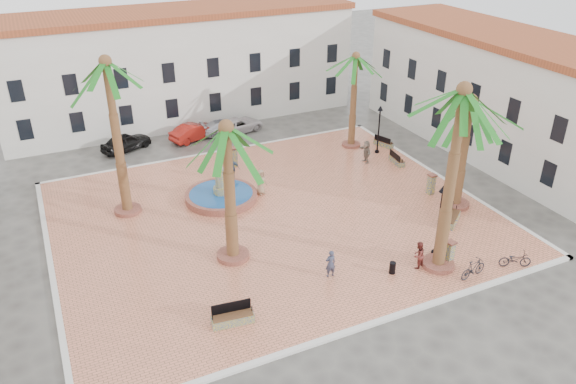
# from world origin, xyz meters

# --- Properties ---
(ground) EXTENTS (120.00, 120.00, 0.00)m
(ground) POSITION_xyz_m (0.00, 0.00, 0.00)
(ground) COLOR #56544F
(ground) RESTS_ON ground
(plaza) EXTENTS (26.00, 22.00, 0.15)m
(plaza) POSITION_xyz_m (0.00, 0.00, 0.07)
(plaza) COLOR #E28360
(plaza) RESTS_ON ground
(kerb_n) EXTENTS (26.30, 0.30, 0.16)m
(kerb_n) POSITION_xyz_m (0.00, 11.00, 0.08)
(kerb_n) COLOR silver
(kerb_n) RESTS_ON ground
(kerb_s) EXTENTS (26.30, 0.30, 0.16)m
(kerb_s) POSITION_xyz_m (0.00, -11.00, 0.08)
(kerb_s) COLOR silver
(kerb_s) RESTS_ON ground
(kerb_e) EXTENTS (0.30, 22.30, 0.16)m
(kerb_e) POSITION_xyz_m (13.00, 0.00, 0.08)
(kerb_e) COLOR silver
(kerb_e) RESTS_ON ground
(kerb_w) EXTENTS (0.30, 22.30, 0.16)m
(kerb_w) POSITION_xyz_m (-13.00, 0.00, 0.08)
(kerb_w) COLOR silver
(kerb_w) RESTS_ON ground
(building_north) EXTENTS (30.40, 7.40, 9.50)m
(building_north) POSITION_xyz_m (-0.00, 19.99, 4.77)
(building_north) COLOR silver
(building_north) RESTS_ON ground
(building_east) EXTENTS (7.40, 26.40, 9.00)m
(building_east) POSITION_xyz_m (19.99, 2.00, 4.52)
(building_east) COLOR silver
(building_east) RESTS_ON ground
(fountain) EXTENTS (4.70, 4.70, 2.43)m
(fountain) POSITION_xyz_m (-2.22, 3.44, 0.48)
(fountain) COLOR #975041
(fountain) RESTS_ON plaza
(palm_nw) EXTENTS (5.42, 5.42, 9.91)m
(palm_nw) POSITION_xyz_m (-8.08, 4.37, 8.72)
(palm_nw) COLOR #975041
(palm_nw) RESTS_ON plaza
(palm_sw) EXTENTS (5.80, 5.80, 8.01)m
(palm_sw) POSITION_xyz_m (-3.83, -3.20, 6.83)
(palm_sw) COLOR #975041
(palm_sw) RESTS_ON plaza
(palm_s) EXTENTS (5.57, 5.57, 10.16)m
(palm_s) POSITION_xyz_m (5.83, -8.65, 8.93)
(palm_s) COLOR #975041
(palm_s) RESTS_ON plaza
(palm_e) EXTENTS (5.82, 5.82, 7.43)m
(palm_e) POSITION_xyz_m (11.08, -3.73, 6.27)
(palm_e) COLOR #975041
(palm_e) RESTS_ON plaza
(palm_ne) EXTENTS (4.64, 4.64, 7.49)m
(palm_ne) POSITION_xyz_m (10.09, 7.56, 6.54)
(palm_ne) COLOR #975041
(palm_ne) RESTS_ON plaza
(bench_s) EXTENTS (2.03, 0.84, 1.04)m
(bench_s) POSITION_xyz_m (-5.71, -8.27, 0.44)
(bench_s) COLOR #777956
(bench_s) RESTS_ON plaza
(bench_se) EXTENTS (1.88, 1.63, 1.01)m
(bench_se) POSITION_xyz_m (9.47, -5.36, 0.44)
(bench_se) COLOR #777956
(bench_se) RESTS_ON plaza
(bench_e) EXTENTS (0.72, 1.72, 0.88)m
(bench_e) POSITION_xyz_m (11.43, 3.24, 0.40)
(bench_e) COLOR #777956
(bench_e) RESTS_ON plaza
(bench_ne) EXTENTS (1.03, 1.69, 0.85)m
(bench_ne) POSITION_xyz_m (12.38, 6.41, 0.39)
(bench_ne) COLOR #777956
(bench_ne) RESTS_ON plaza
(lamppost_s) EXTENTS (0.47, 0.47, 4.30)m
(lamppost_s) POSITION_xyz_m (6.41, -7.62, 3.06)
(lamppost_s) COLOR black
(lamppost_s) RESTS_ON plaza
(lamppost_e) EXTENTS (0.41, 0.41, 3.80)m
(lamppost_e) POSITION_xyz_m (11.23, 5.56, 2.72)
(lamppost_e) COLOR black
(lamppost_e) RESTS_ON plaza
(bollard_se) EXTENTS (0.56, 0.56, 1.35)m
(bollard_se) POSITION_xyz_m (6.53, -8.64, 0.85)
(bollard_se) COLOR #777956
(bollard_se) RESTS_ON plaza
(bollard_n) EXTENTS (0.57, 0.57, 1.48)m
(bollard_n) POSITION_xyz_m (0.33, 7.91, 0.91)
(bollard_n) COLOR #777956
(bollard_n) RESTS_ON plaza
(bollard_e) EXTENTS (0.53, 0.53, 1.41)m
(bollard_e) POSITION_xyz_m (10.68, -1.72, 0.88)
(bollard_e) COLOR #777956
(bollard_e) RESTS_ON plaza
(litter_bin) EXTENTS (0.34, 0.34, 0.65)m
(litter_bin) POSITION_xyz_m (3.25, -8.13, 0.48)
(litter_bin) COLOR black
(litter_bin) RESTS_ON plaza
(cyclist_a) EXTENTS (0.59, 0.41, 1.58)m
(cyclist_a) POSITION_xyz_m (0.15, -6.98, 0.94)
(cyclist_a) COLOR #32374D
(cyclist_a) RESTS_ON plaza
(bicycle_a) EXTENTS (1.81, 1.28, 0.90)m
(bicycle_a) POSITION_xyz_m (9.50, -10.40, 0.60)
(bicycle_a) COLOR black
(bicycle_a) RESTS_ON plaza
(cyclist_b) EXTENTS (0.92, 0.82, 1.55)m
(cyclist_b) POSITION_xyz_m (4.76, -8.25, 0.93)
(cyclist_b) COLOR maroon
(cyclist_b) RESTS_ON plaza
(bicycle_b) EXTENTS (1.80, 0.73, 1.05)m
(bicycle_b) POSITION_xyz_m (6.83, -10.18, 0.68)
(bicycle_b) COLOR black
(bicycle_b) RESTS_ON plaza
(pedestrian_fountain_a) EXTENTS (0.98, 0.80, 1.73)m
(pedestrian_fountain_a) POSITION_xyz_m (0.44, 3.05, 1.01)
(pedestrian_fountain_a) COLOR #97775A
(pedestrian_fountain_a) RESTS_ON plaza
(pedestrian_fountain_b) EXTENTS (1.20, 0.75, 1.90)m
(pedestrian_fountain_b) POSITION_xyz_m (-0.68, 5.64, 1.10)
(pedestrian_fountain_b) COLOR #324456
(pedestrian_fountain_b) RESTS_ON plaza
(pedestrian_north) EXTENTS (0.79, 1.22, 1.80)m
(pedestrian_north) POSITION_xyz_m (-7.49, 7.89, 1.05)
(pedestrian_north) COLOR #54535A
(pedestrian_north) RESTS_ON plaza
(pedestrian_east) EXTENTS (0.64, 1.60, 1.69)m
(pedestrian_east) POSITION_xyz_m (9.47, 4.41, 0.99)
(pedestrian_east) COLOR gray
(pedestrian_east) RESTS_ON plaza
(car_black) EXTENTS (4.33, 3.16, 1.37)m
(car_black) POSITION_xyz_m (-6.19, 14.60, 0.69)
(car_black) COLOR black
(car_black) RESTS_ON ground
(car_red) EXTENTS (4.39, 2.75, 1.37)m
(car_red) POSITION_xyz_m (-0.71, 14.46, 0.68)
(car_red) COLOR #9E1A12
(car_red) RESTS_ON ground
(car_silver) EXTENTS (4.25, 1.78, 1.22)m
(car_silver) POSITION_xyz_m (2.06, 14.55, 0.61)
(car_silver) COLOR #BABBC4
(car_silver) RESTS_ON ground
(car_white) EXTENTS (4.91, 3.35, 1.25)m
(car_white) POSITION_xyz_m (3.13, 14.48, 0.62)
(car_white) COLOR silver
(car_white) RESTS_ON ground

